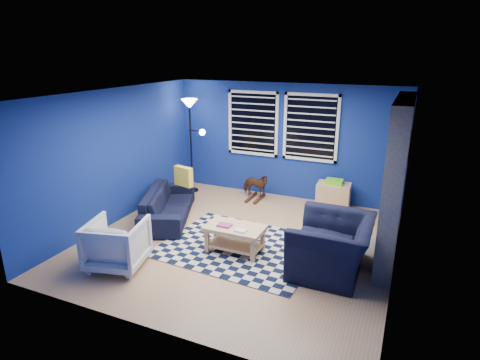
{
  "coord_description": "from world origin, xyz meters",
  "views": [
    {
      "loc": [
        2.53,
        -5.72,
        3.14
      ],
      "look_at": [
        -0.11,
        0.3,
        1.01
      ],
      "focal_mm": 30.0,
      "sensor_mm": 36.0,
      "label": 1
    }
  ],
  "objects_px": {
    "tv": "(406,151)",
    "coffee_table": "(235,234)",
    "armchair_bent": "(117,243)",
    "sofa": "(168,204)",
    "cabinet": "(333,196)",
    "floor_lamp": "(191,117)",
    "armchair_big": "(332,246)",
    "rocking_horse": "(255,185)"
  },
  "relations": [
    {
      "from": "armchair_big",
      "to": "cabinet",
      "type": "distance_m",
      "value": 2.53
    },
    {
      "from": "coffee_table",
      "to": "armchair_bent",
      "type": "bearing_deg",
      "value": -142.24
    },
    {
      "from": "sofa",
      "to": "floor_lamp",
      "type": "xyz_separation_m",
      "value": [
        -0.36,
        1.59,
        1.45
      ]
    },
    {
      "from": "tv",
      "to": "sofa",
      "type": "relative_size",
      "value": 0.5
    },
    {
      "from": "tv",
      "to": "floor_lamp",
      "type": "relative_size",
      "value": 0.47
    },
    {
      "from": "cabinet",
      "to": "armchair_bent",
      "type": "bearing_deg",
      "value": -127.88
    },
    {
      "from": "armchair_big",
      "to": "coffee_table",
      "type": "relative_size",
      "value": 1.34
    },
    {
      "from": "armchair_bent",
      "to": "coffee_table",
      "type": "distance_m",
      "value": 1.82
    },
    {
      "from": "armchair_big",
      "to": "tv",
      "type": "bearing_deg",
      "value": 160.3
    },
    {
      "from": "coffee_table",
      "to": "floor_lamp",
      "type": "height_order",
      "value": "floor_lamp"
    },
    {
      "from": "armchair_bent",
      "to": "floor_lamp",
      "type": "relative_size",
      "value": 0.39
    },
    {
      "from": "tv",
      "to": "armchair_bent",
      "type": "bearing_deg",
      "value": -137.43
    },
    {
      "from": "armchair_bent",
      "to": "coffee_table",
      "type": "relative_size",
      "value": 0.87
    },
    {
      "from": "floor_lamp",
      "to": "armchair_bent",
      "type": "bearing_deg",
      "value": -78.82
    },
    {
      "from": "rocking_horse",
      "to": "floor_lamp",
      "type": "xyz_separation_m",
      "value": [
        -1.53,
        -0.07,
        1.41
      ]
    },
    {
      "from": "floor_lamp",
      "to": "sofa",
      "type": "bearing_deg",
      "value": -77.09
    },
    {
      "from": "armchair_big",
      "to": "coffee_table",
      "type": "distance_m",
      "value": 1.55
    },
    {
      "from": "armchair_bent",
      "to": "cabinet",
      "type": "bearing_deg",
      "value": -138.91
    },
    {
      "from": "coffee_table",
      "to": "floor_lamp",
      "type": "distance_m",
      "value": 3.45
    },
    {
      "from": "tv",
      "to": "cabinet",
      "type": "relative_size",
      "value": 1.46
    },
    {
      "from": "cabinet",
      "to": "floor_lamp",
      "type": "xyz_separation_m",
      "value": [
        -3.21,
        -0.18,
        1.46
      ]
    },
    {
      "from": "armchair_bent",
      "to": "cabinet",
      "type": "relative_size",
      "value": 1.2
    },
    {
      "from": "tv",
      "to": "armchair_bent",
      "type": "distance_m",
      "value": 5.25
    },
    {
      "from": "rocking_horse",
      "to": "sofa",
      "type": "bearing_deg",
      "value": 147.64
    },
    {
      "from": "armchair_bent",
      "to": "armchair_big",
      "type": "bearing_deg",
      "value": -173.1
    },
    {
      "from": "sofa",
      "to": "armchair_big",
      "type": "relative_size",
      "value": 1.57
    },
    {
      "from": "armchair_bent",
      "to": "coffee_table",
      "type": "bearing_deg",
      "value": -156.26
    },
    {
      "from": "sofa",
      "to": "floor_lamp",
      "type": "height_order",
      "value": "floor_lamp"
    },
    {
      "from": "floor_lamp",
      "to": "tv",
      "type": "bearing_deg",
      "value": 0.62
    },
    {
      "from": "armchair_big",
      "to": "armchair_bent",
      "type": "height_order",
      "value": "armchair_big"
    },
    {
      "from": "sofa",
      "to": "floor_lamp",
      "type": "relative_size",
      "value": 0.94
    },
    {
      "from": "tv",
      "to": "coffee_table",
      "type": "relative_size",
      "value": 1.06
    },
    {
      "from": "armchair_bent",
      "to": "cabinet",
      "type": "xyz_separation_m",
      "value": [
        2.53,
        3.62,
        -0.09
      ]
    },
    {
      "from": "sofa",
      "to": "armchair_big",
      "type": "xyz_separation_m",
      "value": [
        3.3,
        -0.71,
        0.12
      ]
    },
    {
      "from": "armchair_bent",
      "to": "coffee_table",
      "type": "xyz_separation_m",
      "value": [
        1.44,
        1.11,
        -0.05
      ]
    },
    {
      "from": "armchair_big",
      "to": "rocking_horse",
      "type": "relative_size",
      "value": 2.05
    },
    {
      "from": "armchair_big",
      "to": "floor_lamp",
      "type": "relative_size",
      "value": 0.6
    },
    {
      "from": "sofa",
      "to": "armchair_big",
      "type": "height_order",
      "value": "armchair_big"
    },
    {
      "from": "armchair_bent",
      "to": "rocking_horse",
      "type": "xyz_separation_m",
      "value": [
        0.85,
        3.5,
        -0.04
      ]
    },
    {
      "from": "sofa",
      "to": "cabinet",
      "type": "relative_size",
      "value": 2.92
    },
    {
      "from": "cabinet",
      "to": "floor_lamp",
      "type": "bearing_deg",
      "value": -179.71
    },
    {
      "from": "armchair_big",
      "to": "armchair_bent",
      "type": "bearing_deg",
      "value": -69.73
    }
  ]
}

